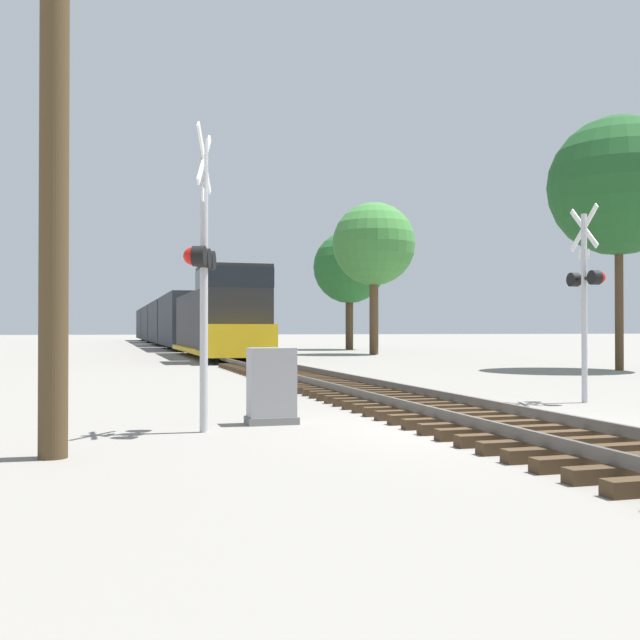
% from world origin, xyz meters
% --- Properties ---
extents(ground_plane, '(400.00, 400.00, 0.00)m').
position_xyz_m(ground_plane, '(0.00, 0.00, 0.00)').
color(ground_plane, gray).
extents(rail_track_bed, '(2.60, 160.00, 0.31)m').
position_xyz_m(rail_track_bed, '(0.00, -0.00, 0.14)').
color(rail_track_bed, '#42301E').
rests_on(rail_track_bed, ground).
extents(freight_train, '(3.08, 76.71, 4.44)m').
position_xyz_m(freight_train, '(0.00, 59.62, 2.10)').
color(freight_train, '#232326').
rests_on(freight_train, ground).
extents(crossing_signal_near, '(0.59, 1.00, 4.55)m').
position_xyz_m(crossing_signal_near, '(-4.30, 0.89, 2.53)').
color(crossing_signal_near, '#B7B7BC').
rests_on(crossing_signal_near, ground).
extents(crossing_signal_far, '(0.33, 1.00, 4.12)m').
position_xyz_m(crossing_signal_far, '(3.99, 3.17, 2.41)').
color(crossing_signal_far, '#B7B7BC').
rests_on(crossing_signal_far, ground).
extents(relay_cabinet, '(0.82, 0.51, 1.24)m').
position_xyz_m(relay_cabinet, '(-3.09, 1.56, 0.61)').
color(relay_cabinet, slate).
rests_on(relay_cabinet, ground).
extents(utility_pole, '(1.80, 0.34, 8.55)m').
position_xyz_m(utility_pole, '(-6.29, -0.87, 4.36)').
color(utility_pole, '#4C3A23').
rests_on(utility_pole, ground).
extents(tree_far_right, '(5.20, 5.20, 9.52)m').
position_xyz_m(tree_far_right, '(12.80, 13.40, 6.90)').
color(tree_far_right, '#473521').
rests_on(tree_far_right, ground).
extents(tree_mid_background, '(5.05, 5.05, 9.25)m').
position_xyz_m(tree_mid_background, '(10.05, 32.41, 6.68)').
color(tree_mid_background, brown).
rests_on(tree_mid_background, ground).
extents(tree_deep_background, '(5.41, 5.41, 8.89)m').
position_xyz_m(tree_deep_background, '(11.96, 42.92, 6.15)').
color(tree_deep_background, '#473521').
rests_on(tree_deep_background, ground).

